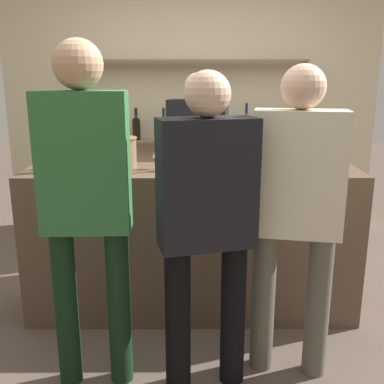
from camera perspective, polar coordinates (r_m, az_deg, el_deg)
The scene contains 14 objects.
ground_plane at distance 3.33m, azimuth 0.00°, elevation -14.69°, with size 16.00×16.00×0.00m, color brown.
bar_counter at distance 3.11m, azimuth 0.00°, elevation -6.42°, with size 2.22×0.51×1.03m, color brown.
back_wall at distance 4.76m, azimuth -0.11°, elevation 11.89°, with size 3.82×0.12×2.80m, color beige.
back_shelf at distance 4.60m, azimuth -0.29°, elevation 9.03°, with size 2.29×0.18×1.78m.
counter_bottle_0 at distance 2.89m, azimuth 6.99°, elevation 5.16°, with size 0.09×0.09×0.34m.
counter_bottle_1 at distance 3.11m, azimuth -14.66°, elevation 5.32°, with size 0.08×0.08×0.34m.
counter_bottle_2 at distance 2.97m, azimuth 1.09°, elevation 5.79°, with size 0.09×0.09×0.36m.
counter_bottle_3 at distance 3.00m, azimuth -16.89°, elevation 4.86°, with size 0.09×0.09×0.34m.
wine_glass at distance 2.98m, azimuth -4.34°, elevation 5.12°, with size 0.08×0.08×0.16m.
ice_bucket at distance 3.05m, azimuth -9.08°, elevation 4.99°, with size 0.23×0.23×0.20m.
server_behind_counter at distance 3.84m, azimuth 0.70°, elevation 4.53°, with size 0.53×0.31×1.65m.
customer_center at distance 2.21m, azimuth 1.88°, elevation -2.92°, with size 0.51×0.32×1.66m.
customer_left at distance 2.28m, azimuth -13.34°, elevation -0.01°, with size 0.44×0.24×1.80m.
customer_right at distance 2.39m, azimuth 13.10°, elevation -1.38°, with size 0.49×0.29×1.69m.
Camera 1 is at (-0.01, -2.90, 1.63)m, focal length 42.00 mm.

